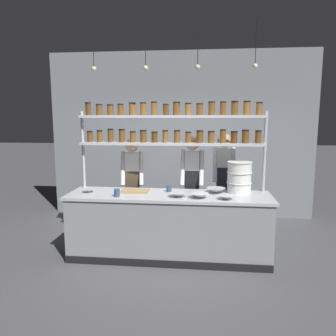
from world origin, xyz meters
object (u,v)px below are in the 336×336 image
prep_bowl_near_left (200,196)px  prep_bowl_center_back (179,195)px  chef_right (223,178)px  prep_bowl_center_front (89,191)px  cutting_board (135,191)px  prep_bowl_near_right (216,191)px  chef_left (133,182)px  serving_cup_front (169,189)px  serving_cup_by_board (117,193)px  spice_shelf_unit (173,131)px  chef_center (192,182)px  prep_bowl_far_left (227,197)px  container_stack (239,177)px

prep_bowl_near_left → prep_bowl_center_back: (-0.29, 0.02, -0.00)m
chef_right → prep_bowl_center_front: 2.14m
cutting_board → prep_bowl_near_right: size_ratio=1.48×
chef_left → chef_right: 1.47m
prep_bowl_center_front → prep_bowl_near_right: bearing=4.8°
chef_left → serving_cup_front: bearing=-43.5°
serving_cup_front → prep_bowl_center_back: bearing=-62.5°
chef_right → serving_cup_by_board: (-1.49, -1.05, -0.03)m
prep_bowl_near_right → serving_cup_by_board: bearing=-165.0°
chef_left → prep_bowl_center_front: 0.80m
spice_shelf_unit → prep_bowl_near_left: 1.07m
chef_right → cutting_board: size_ratio=4.33×
prep_bowl_near_left → chef_right: bearing=69.9°
chef_center → chef_right: bearing=29.9°
cutting_board → prep_bowl_far_left: size_ratio=1.89×
chef_center → prep_bowl_center_front: size_ratio=10.08×
chef_right → serving_cup_front: size_ratio=18.62×
spice_shelf_unit → prep_bowl_center_back: 0.98m
prep_bowl_center_front → prep_bowl_near_right: size_ratio=0.63×
container_stack → prep_bowl_center_front: (-2.15, -0.24, -0.20)m
container_stack → cutting_board: container_stack is taller
chef_center → prep_bowl_near_right: bearing=-48.6°
chef_center → serving_cup_by_board: size_ratio=16.08×
prep_bowl_center_front → serving_cup_by_board: serving_cup_by_board is taller
cutting_board → prep_bowl_near_left: prep_bowl_near_left is taller
cutting_board → prep_bowl_near_left: (0.93, -0.28, 0.02)m
serving_cup_front → serving_cup_by_board: size_ratio=0.87×
chef_left → container_stack: (1.64, -0.38, 0.19)m
chef_right → prep_bowl_near_left: (-0.37, -1.01, -0.05)m
prep_bowl_center_back → serving_cup_front: serving_cup_front is taller
spice_shelf_unit → container_stack: size_ratio=6.17×
chef_center → prep_bowl_center_front: (-1.46, -0.57, -0.05)m
cutting_board → prep_bowl_near_left: size_ratio=1.63×
chef_center → prep_bowl_center_back: size_ratio=7.47×
spice_shelf_unit → chef_left: size_ratio=1.65×
chef_left → prep_bowl_near_right: chef_left is taller
prep_bowl_near_left → prep_bowl_center_front: prep_bowl_near_left is taller
serving_cup_front → container_stack: bearing=4.0°
container_stack → prep_bowl_near_left: 0.71m
cutting_board → prep_bowl_center_front: size_ratio=2.36×
cutting_board → prep_bowl_center_back: bearing=-21.2°
container_stack → prep_bowl_center_front: 2.17m
prep_bowl_center_back → prep_bowl_near_right: prep_bowl_near_right is taller
prep_bowl_near_right → prep_bowl_center_back: bearing=-150.0°
spice_shelf_unit → serving_cup_by_board: size_ratio=25.72×
chef_center → prep_bowl_near_right: (0.35, -0.42, -0.03)m
container_stack → serving_cup_by_board: bearing=-165.1°
container_stack → prep_bowl_center_back: bearing=-155.7°
chef_center → prep_bowl_far_left: size_ratio=8.10×
chef_right → cutting_board: chef_right is taller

